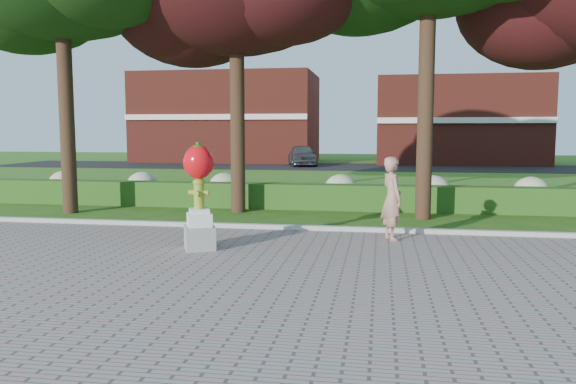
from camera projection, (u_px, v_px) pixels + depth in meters
The scene contains 11 objects.
ground at pixel (261, 258), 11.05m from camera, with size 100.00×100.00×0.00m, color #2A5816.
walkway at pixel (195, 326), 7.12m from camera, with size 40.00×14.00×0.04m, color gray.
curb at pixel (286, 228), 13.98m from camera, with size 40.00×0.18×0.15m, color #ADADA5.
lawn_hedge at pixel (307, 196), 17.87m from camera, with size 24.00×0.70×0.80m, color #224A15.
hydrangea_row at pixel (328, 189), 18.74m from camera, with size 20.10×1.10×0.99m.
street at pixel (347, 167), 38.51m from camera, with size 50.00×8.00×0.02m, color black.
building_left at pixel (228, 118), 45.63m from camera, with size 14.00×8.00×7.00m, color maroon.
building_right at pixel (457, 121), 42.74m from camera, with size 12.00×8.00×6.40m, color maroon.
hydrant_sculpture at pixel (199, 193), 11.52m from camera, with size 0.79×0.79×2.22m.
woman at pixel (392, 198), 12.56m from camera, with size 0.68×0.45×1.87m, color #AD7662.
parked_car at pixel (302, 155), 39.66m from camera, with size 1.76×4.38×1.49m, color #3F4247.
Camera 1 is at (2.30, -10.61, 2.49)m, focal length 35.00 mm.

